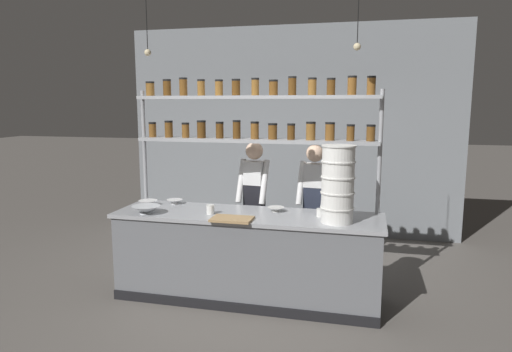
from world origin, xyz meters
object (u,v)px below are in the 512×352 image
object	(u,v)px
prep_bowl_near_left	(148,203)
prep_bowl_far_left	(146,210)
prep_bowl_center_front	(276,209)
serving_cup_by_board	(210,209)
cutting_board	(232,219)
prep_bowl_near_right	(335,211)
serving_cup_front	(320,213)
spice_shelf_unit	(255,122)
prep_bowl_center_back	(175,202)
container_stack	(338,184)
chef_left	(254,200)
chef_center	(314,203)

from	to	relation	value
prep_bowl_near_left	prep_bowl_far_left	distance (m)	0.39
prep_bowl_center_front	serving_cup_by_board	size ratio (longest dim) A/B	1.86
cutting_board	prep_bowl_near_left	world-z (taller)	prep_bowl_near_left
prep_bowl_near_right	serving_cup_front	xyz separation A→B (m)	(-0.13, -0.21, 0.02)
spice_shelf_unit	prep_bowl_near_right	xyz separation A→B (m)	(0.87, -0.07, -0.91)
cutting_board	prep_bowl_center_back	distance (m)	1.01
prep_bowl_near_left	serving_cup_front	bearing A→B (deg)	-1.74
spice_shelf_unit	container_stack	bearing A→B (deg)	-26.54
serving_cup_by_board	chef_left	bearing A→B (deg)	70.26
spice_shelf_unit	serving_cup_by_board	xyz separation A→B (m)	(-0.37, -0.43, -0.89)
container_stack	prep_bowl_center_front	distance (m)	0.79
spice_shelf_unit	chef_left	xyz separation A→B (m)	(-0.09, 0.34, -0.94)
serving_cup_front	container_stack	bearing A→B (deg)	-45.77
serving_cup_front	chef_center	bearing A→B (deg)	101.58
cutting_board	prep_bowl_far_left	world-z (taller)	prep_bowl_far_left
spice_shelf_unit	serving_cup_by_board	size ratio (longest dim) A/B	27.43
prep_bowl_center_back	prep_bowl_near_right	world-z (taller)	prep_bowl_center_back
chef_left	serving_cup_front	distance (m)	1.04
container_stack	prep_bowl_near_left	bearing A→B (deg)	173.52
prep_bowl_near_left	cutting_board	bearing A→B (deg)	-20.09
spice_shelf_unit	container_stack	size ratio (longest dim) A/B	3.59
prep_bowl_near_left	prep_bowl_center_back	distance (m)	0.29
prep_bowl_center_back	prep_bowl_far_left	distance (m)	0.51
serving_cup_by_board	prep_bowl_far_left	bearing A→B (deg)	-167.88
container_stack	serving_cup_front	distance (m)	0.42
prep_bowl_far_left	prep_bowl_near_left	bearing A→B (deg)	114.27
container_stack	prep_bowl_center_back	xyz separation A→B (m)	(-1.85, 0.39, -0.35)
prep_bowl_center_front	container_stack	bearing A→B (deg)	-23.66
serving_cup_by_board	prep_bowl_near_right	bearing A→B (deg)	16.06
cutting_board	serving_cup_by_board	size ratio (longest dim) A/B	4.12
serving_cup_front	prep_bowl_near_left	bearing A→B (deg)	178.26
cutting_board	prep_bowl_center_front	size ratio (longest dim) A/B	2.22
prep_bowl_near_right	prep_bowl_far_left	world-z (taller)	prep_bowl_far_left
chef_center	prep_bowl_near_right	xyz separation A→B (m)	(0.27, -0.51, 0.04)
prep_bowl_center_front	prep_bowl_near_right	xyz separation A→B (m)	(0.61, 0.10, -0.00)
spice_shelf_unit	chef_center	world-z (taller)	spice_shelf_unit
prep_bowl_center_front	chef_left	bearing A→B (deg)	125.39
container_stack	serving_cup_front	size ratio (longest dim) A/B	9.01
chef_center	prep_bowl_near_right	world-z (taller)	chef_center
container_stack	cutting_board	bearing A→B (deg)	-170.71
spice_shelf_unit	chef_left	distance (m)	1.00
chef_left	cutting_board	world-z (taller)	chef_left
container_stack	cutting_board	world-z (taller)	container_stack
container_stack	prep_bowl_far_left	world-z (taller)	container_stack
container_stack	prep_bowl_center_front	world-z (taller)	container_stack
chef_center	container_stack	distance (m)	1.03
chef_center	serving_cup_front	distance (m)	0.73
chef_left	cutting_board	bearing A→B (deg)	-82.57
container_stack	prep_bowl_near_right	distance (m)	0.52
spice_shelf_unit	prep_bowl_near_right	distance (m)	1.27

